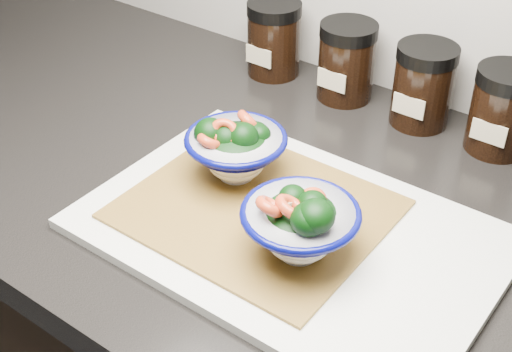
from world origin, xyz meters
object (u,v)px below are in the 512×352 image
Objects in this scene: bowl_left at (235,148)px; spice_jar_a at (274,39)px; spice_jar_d at (502,110)px; cutting_board at (290,231)px; spice_jar_b at (346,61)px; spice_jar_c at (423,85)px; bowl_right at (301,224)px.

spice_jar_a reaches higher than bowl_left.
spice_jar_a is 0.36m from spice_jar_d.
bowl_left reaches higher than cutting_board.
spice_jar_b is 0.12m from spice_jar_c.
spice_jar_b is (0.13, 0.00, 0.00)m from spice_jar_a.
spice_jar_c is (0.11, 0.27, 0.00)m from bowl_left.
spice_jar_b is (-0.11, 0.31, 0.05)m from cutting_board.
spice_jar_c is (0.01, 0.31, 0.05)m from cutting_board.
cutting_board is 3.98× the size of spice_jar_d.
bowl_right is 1.10× the size of spice_jar_b.
cutting_board is 0.39m from spice_jar_a.
bowl_left is 0.35m from spice_jar_d.
spice_jar_a and spice_jar_d have the same top height.
bowl_left is 1.08× the size of spice_jar_a.
spice_jar_c is at bearing 0.00° from spice_jar_a.
spice_jar_a reaches higher than cutting_board.
spice_jar_c is 0.11m from spice_jar_d.
bowl_right reaches higher than cutting_board.
spice_jar_b is at bearing 0.00° from spice_jar_a.
spice_jar_d is (0.23, 0.00, 0.00)m from spice_jar_b.
cutting_board is 0.31m from spice_jar_c.
spice_jar_b and spice_jar_c have the same top height.
spice_jar_d is at bearing 76.56° from bowl_right.
spice_jar_d reaches higher than bowl_left.
spice_jar_a and spice_jar_b have the same top height.
bowl_right is 1.10× the size of spice_jar_a.
cutting_board is 3.98× the size of spice_jar_c.
spice_jar_b is at bearing 110.40° from cutting_board.
spice_jar_b is (-0.15, 0.34, 0.00)m from bowl_right.
cutting_board is 0.07m from bowl_right.
bowl_right is at bearing -27.23° from bowl_left.
bowl_left is 1.08× the size of spice_jar_c.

